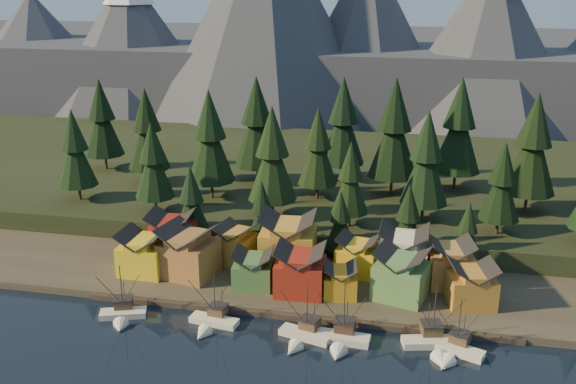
% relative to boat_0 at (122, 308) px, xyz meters
% --- Properties ---
extents(ground, '(500.00, 500.00, 0.00)m').
position_rel_boat_0_xyz_m(ground, '(30.53, -8.96, -2.23)').
color(ground, black).
rests_on(ground, ground).
extents(shore_strip, '(400.00, 50.00, 1.50)m').
position_rel_boat_0_xyz_m(shore_strip, '(30.53, 31.04, -1.48)').
color(shore_strip, '#363227').
rests_on(shore_strip, ground).
extents(hillside, '(420.00, 100.00, 6.00)m').
position_rel_boat_0_xyz_m(hillside, '(30.53, 81.04, 0.77)').
color(hillside, black).
rests_on(hillside, ground).
extents(dock, '(80.00, 4.00, 1.00)m').
position_rel_boat_0_xyz_m(dock, '(30.53, 7.54, -1.73)').
color(dock, '#473C33').
rests_on(dock, ground).
extents(mountain_ridge, '(560.00, 190.00, 90.00)m').
position_rel_boat_0_xyz_m(mountain_ridge, '(26.33, 204.63, 23.83)').
color(mountain_ridge, '#4E5565').
rests_on(mountain_ridge, ground).
extents(boat_0, '(9.01, 9.59, 11.09)m').
position_rel_boat_0_xyz_m(boat_0, '(0.00, 0.00, 0.00)').
color(boat_0, silver).
rests_on(boat_0, ground).
extents(boat_2, '(9.37, 9.96, 10.66)m').
position_rel_boat_0_xyz_m(boat_2, '(16.65, 0.88, -0.19)').
color(boat_2, white).
rests_on(boat_2, ground).
extents(boat_3, '(9.83, 10.28, 10.82)m').
position_rel_boat_0_xyz_m(boat_3, '(33.42, -0.49, -0.18)').
color(boat_3, silver).
rests_on(boat_3, ground).
extents(boat_4, '(9.58, 10.32, 11.94)m').
position_rel_boat_0_xyz_m(boat_4, '(40.09, -0.34, 0.14)').
color(boat_4, beige).
rests_on(boat_4, ground).
extents(boat_5, '(11.19, 11.77, 11.76)m').
position_rel_boat_0_xyz_m(boat_5, '(55.55, 1.40, -0.07)').
color(boat_5, silver).
rests_on(boat_5, ground).
extents(boat_6, '(9.90, 10.32, 10.72)m').
position_rel_boat_0_xyz_m(boat_6, '(58.51, 0.19, -0.23)').
color(boat_6, white).
rests_on(boat_6, ground).
extents(house_front_0, '(9.19, 8.70, 9.05)m').
position_rel_boat_0_xyz_m(house_front_0, '(-2.55, 16.05, 4.03)').
color(house_front_0, yellow).
rests_on(house_front_0, shore_strip).
extents(house_front_1, '(11.94, 11.63, 10.47)m').
position_rel_boat_0_xyz_m(house_front_1, '(6.81, 16.81, 4.77)').
color(house_front_1, olive).
rests_on(house_front_1, shore_strip).
extents(house_front_2, '(8.14, 8.19, 7.33)m').
position_rel_boat_0_xyz_m(house_front_2, '(20.75, 14.79, 3.13)').
color(house_front_2, '#44743F').
rests_on(house_front_2, shore_strip).
extents(house_front_3, '(9.58, 9.16, 9.35)m').
position_rel_boat_0_xyz_m(house_front_3, '(30.16, 14.07, 4.19)').
color(house_front_3, maroon).
rests_on(house_front_3, shore_strip).
extents(house_front_4, '(7.18, 7.59, 6.34)m').
position_rel_boat_0_xyz_m(house_front_4, '(37.77, 14.34, 2.61)').
color(house_front_4, gold).
rests_on(house_front_4, shore_strip).
extents(house_front_5, '(11.16, 10.56, 9.75)m').
position_rel_boat_0_xyz_m(house_front_5, '(48.99, 15.70, 4.39)').
color(house_front_5, '#548648').
rests_on(house_front_5, shore_strip).
extents(house_front_6, '(9.61, 9.26, 8.20)m').
position_rel_boat_0_xyz_m(house_front_6, '(61.85, 15.80, 3.58)').
color(house_front_6, '#B37B2E').
rests_on(house_front_6, shore_strip).
extents(house_back_0, '(10.14, 9.81, 10.16)m').
position_rel_boat_0_xyz_m(house_back_0, '(0.17, 24.35, 4.61)').
color(house_back_0, maroon).
rests_on(house_back_0, shore_strip).
extents(house_back_1, '(9.06, 9.13, 8.36)m').
position_rel_boat_0_xyz_m(house_back_1, '(14.44, 24.75, 3.66)').
color(house_back_1, '#B0872D').
rests_on(house_back_1, shore_strip).
extents(house_back_2, '(11.67, 10.82, 11.74)m').
position_rel_boat_0_xyz_m(house_back_2, '(25.64, 24.38, 5.44)').
color(house_back_2, gold).
rests_on(house_back_2, shore_strip).
extents(house_back_3, '(9.06, 8.35, 8.11)m').
position_rel_boat_0_xyz_m(house_back_3, '(40.00, 24.53, 3.53)').
color(house_back_3, yellow).
rests_on(house_back_3, shore_strip).
extents(house_back_4, '(9.85, 9.48, 10.45)m').
position_rel_boat_0_xyz_m(house_back_4, '(49.08, 24.92, 4.76)').
color(house_back_4, white).
rests_on(house_back_4, shore_strip).
extents(house_back_5, '(9.68, 9.76, 9.31)m').
position_rel_boat_0_xyz_m(house_back_5, '(58.14, 23.22, 4.16)').
color(house_back_5, '#AE7B3D').
rests_on(house_back_5, shore_strip).
extents(tree_hill_0, '(9.87, 9.87, 22.98)m').
position_rel_boat_0_xyz_m(tree_hill_0, '(-31.47, 43.04, 16.33)').
color(tree_hill_0, '#332319').
rests_on(tree_hill_0, hillside).
extents(tree_hill_1, '(11.11, 11.11, 25.88)m').
position_rel_boat_0_xyz_m(tree_hill_1, '(-19.47, 59.04, 17.92)').
color(tree_hill_1, '#332319').
rests_on(tree_hill_1, hillside).
extents(tree_hill_2, '(9.34, 9.34, 21.77)m').
position_rel_boat_0_xyz_m(tree_hill_2, '(-9.47, 39.04, 15.67)').
color(tree_hill_2, '#332319').
rests_on(tree_hill_2, hillside).
extents(tree_hill_3, '(11.83, 11.83, 27.56)m').
position_rel_boat_0_xyz_m(tree_hill_3, '(0.53, 51.04, 18.84)').
color(tree_hill_3, '#332319').
rests_on(tree_hill_3, hillside).
extents(tree_hill_4, '(12.35, 12.35, 28.76)m').
position_rel_boat_0_xyz_m(tree_hill_4, '(8.53, 66.04, 19.50)').
color(tree_hill_4, '#332319').
rests_on(tree_hill_4, hillside).
extents(tree_hill_5, '(11.28, 11.28, 26.27)m').
position_rel_boat_0_xyz_m(tree_hill_5, '(18.53, 41.04, 18.13)').
color(tree_hill_5, '#332319').
rests_on(tree_hill_5, hillside).
extents(tree_hill_6, '(9.98, 9.98, 23.25)m').
position_rel_boat_0_xyz_m(tree_hill_6, '(26.53, 56.04, 16.48)').
color(tree_hill_6, '#332319').
rests_on(tree_hill_6, hillside).
extents(tree_hill_7, '(8.39, 8.39, 19.54)m').
position_rel_boat_0_xyz_m(tree_hill_7, '(36.53, 39.04, 14.45)').
color(tree_hill_7, '#332319').
rests_on(tree_hill_7, hillside).
extents(tree_hill_8, '(12.86, 12.86, 29.97)m').
position_rel_boat_0_xyz_m(tree_hill_8, '(44.53, 63.04, 20.16)').
color(tree_hill_8, '#332319').
rests_on(tree_hill_8, hillside).
extents(tree_hill_9, '(11.03, 11.03, 25.69)m').
position_rel_boat_0_xyz_m(tree_hill_9, '(52.53, 46.04, 17.81)').
color(tree_hill_9, '#332319').
rests_on(tree_hill_9, hillside).
extents(tree_hill_10, '(12.66, 12.66, 29.48)m').
position_rel_boat_0_xyz_m(tree_hill_10, '(60.53, 71.04, 19.89)').
color(tree_hill_10, '#332319').
rests_on(tree_hill_10, hillside).
extents(tree_hill_11, '(8.82, 8.82, 20.55)m').
position_rel_boat_0_xyz_m(tree_hill_11, '(68.53, 41.04, 15.00)').
color(tree_hill_11, '#332319').
rests_on(tree_hill_11, hillside).
extents(tree_hill_12, '(12.28, 12.28, 28.60)m').
position_rel_boat_0_xyz_m(tree_hill_12, '(76.53, 57.04, 19.41)').
color(tree_hill_12, '#332319').
rests_on(tree_hill_12, hillside).
extents(tree_hill_15, '(12.12, 12.12, 28.23)m').
position_rel_boat_0_xyz_m(tree_hill_15, '(30.53, 73.04, 19.21)').
color(tree_hill_15, '#332319').
rests_on(tree_hill_15, hillside).
extents(tree_hill_16, '(11.21, 11.21, 26.12)m').
position_rel_boat_0_xyz_m(tree_hill_16, '(-37.47, 69.04, 18.05)').
color(tree_hill_16, '#332319').
rests_on(tree_hill_16, hillside).
extents(tree_shore_0, '(8.09, 8.09, 18.86)m').
position_rel_boat_0_xyz_m(tree_shore_0, '(2.53, 31.04, 9.57)').
color(tree_shore_0, '#332319').
rests_on(tree_shore_0, shore_strip).
extents(tree_shore_1, '(7.04, 7.04, 16.40)m').
position_rel_boat_0_xyz_m(tree_shore_1, '(18.53, 31.04, 8.23)').
color(tree_shore_1, '#332319').
rests_on(tree_shore_1, shore_strip).
extents(tree_shore_2, '(6.60, 6.60, 15.37)m').
position_rel_boat_0_xyz_m(tree_shore_2, '(35.53, 31.04, 7.67)').
color(tree_shore_2, '#332319').
rests_on(tree_shore_2, shore_strip).
extents(tree_shore_3, '(7.68, 7.68, 17.89)m').
position_rel_boat_0_xyz_m(tree_shore_3, '(49.53, 31.04, 9.04)').
color(tree_shore_3, '#332319').
rests_on(tree_shore_3, shore_strip).
extents(tree_shore_4, '(6.37, 6.37, 14.84)m').
position_rel_boat_0_xyz_m(tree_shore_4, '(61.53, 31.04, 7.37)').
color(tree_shore_4, '#332319').
rests_on(tree_shore_4, shore_strip).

